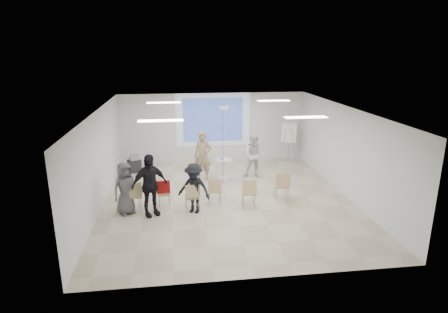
{
  "coord_description": "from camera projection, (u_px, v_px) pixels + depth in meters",
  "views": [
    {
      "loc": [
        -1.6,
        -11.43,
        4.8
      ],
      "look_at": [
        0.0,
        0.8,
        1.25
      ],
      "focal_mm": 30.0,
      "sensor_mm": 36.0,
      "label": 1
    }
  ],
  "objects": [
    {
      "name": "chair_far_left",
      "position": [
        134.0,
        194.0,
        11.34
      ],
      "size": [
        0.55,
        0.58,
        0.95
      ],
      "rotation": [
        0.0,
        0.0,
        0.26
      ],
      "color": "tan",
      "rests_on": "floor"
    },
    {
      "name": "chair_center",
      "position": [
        215.0,
        189.0,
        11.86
      ],
      "size": [
        0.43,
        0.46,
        0.9
      ],
      "rotation": [
        0.0,
        0.0,
        -0.03
      ],
      "color": "tan",
      "rests_on": "floor"
    },
    {
      "name": "chair_left_mid",
      "position": [
        164.0,
        192.0,
        11.71
      ],
      "size": [
        0.4,
        0.43,
        0.81
      ],
      "rotation": [
        0.0,
        0.0,
        0.06
      ],
      "color": "tan",
      "rests_on": "floor"
    },
    {
      "name": "controller_right",
      "position": [
        249.0,
        144.0,
        14.44
      ],
      "size": [
        0.06,
        0.12,
        0.04
      ],
      "primitive_type": "cube",
      "rotation": [
        0.0,
        0.0,
        -0.22
      ],
      "color": "white",
      "rests_on": "player_right"
    },
    {
      "name": "fluor_panel_ne",
      "position": [
        274.0,
        101.0,
        13.75
      ],
      "size": [
        1.2,
        0.3,
        0.02
      ],
      "primitive_type": "cube",
      "color": "white",
      "rests_on": "ceiling"
    },
    {
      "name": "wall_back",
      "position": [
        213.0,
        128.0,
        16.34
      ],
      "size": [
        8.0,
        0.1,
        3.0
      ],
      "primitive_type": "cube",
      "color": "silver",
      "rests_on": "floor"
    },
    {
      "name": "red_jacket",
      "position": [
        163.0,
        187.0,
        11.5
      ],
      "size": [
        0.41,
        0.12,
        0.39
      ],
      "primitive_type": "cube",
      "rotation": [
        0.0,
        0.0,
        0.06
      ],
      "color": "maroon",
      "rests_on": "chair_left_mid"
    },
    {
      "name": "wall_left",
      "position": [
        97.0,
        161.0,
        11.5
      ],
      "size": [
        0.1,
        9.0,
        3.0
      ],
      "primitive_type": "cube",
      "color": "silver",
      "rests_on": "floor"
    },
    {
      "name": "pedestal_table",
      "position": [
        224.0,
        168.0,
        14.3
      ],
      "size": [
        0.69,
        0.69,
        0.79
      ],
      "rotation": [
        0.0,
        0.0,
        -0.09
      ],
      "color": "white",
      "rests_on": "floor"
    },
    {
      "name": "ceiling",
      "position": [
        227.0,
        108.0,
        11.57
      ],
      "size": [
        8.0,
        9.0,
        0.1
      ],
      "primitive_type": "cube",
      "color": "white",
      "rests_on": "wall_back"
    },
    {
      "name": "projection_image",
      "position": [
        213.0,
        120.0,
        16.17
      ],
      "size": [
        2.6,
        0.01,
        1.9
      ],
      "primitive_type": "cube",
      "color": "#324FAA",
      "rests_on": "wall_back"
    },
    {
      "name": "laptop",
      "position": [
        192.0,
        196.0,
        11.45
      ],
      "size": [
        0.35,
        0.27,
        0.03
      ],
      "primitive_type": "imported",
      "rotation": [
        0.0,
        0.0,
        3.23
      ],
      "color": "black",
      "rests_on": "chair_left_inner"
    },
    {
      "name": "av_cart",
      "position": [
        134.0,
        164.0,
        15.09
      ],
      "size": [
        0.59,
        0.55,
        0.72
      ],
      "rotation": [
        0.0,
        0.0,
        0.42
      ],
      "color": "black",
      "rests_on": "floor"
    },
    {
      "name": "audience_left",
      "position": [
        149.0,
        181.0,
        10.94
      ],
      "size": [
        1.47,
        1.25,
        2.17
      ],
      "primitive_type": "imported",
      "rotation": [
        0.0,
        0.0,
        0.47
      ],
      "color": "black",
      "rests_on": "floor"
    },
    {
      "name": "chair_left_inner",
      "position": [
        192.0,
        195.0,
        11.34
      ],
      "size": [
        0.46,
        0.49,
        0.9
      ],
      "rotation": [
        0.0,
        0.0,
        0.09
      ],
      "color": "tan",
      "rests_on": "floor"
    },
    {
      "name": "fluor_panel_se",
      "position": [
        306.0,
        117.0,
        10.42
      ],
      "size": [
        1.2,
        0.3,
        0.02
      ],
      "primitive_type": "cube",
      "color": "white",
      "rests_on": "ceiling"
    },
    {
      "name": "fluor_panel_sw",
      "position": [
        161.0,
        121.0,
        9.92
      ],
      "size": [
        1.2,
        0.3,
        0.02
      ],
      "primitive_type": "cube",
      "color": "white",
      "rests_on": "ceiling"
    },
    {
      "name": "controller_left",
      "position": [
        207.0,
        143.0,
        14.21
      ],
      "size": [
        0.07,
        0.12,
        0.04
      ],
      "primitive_type": "cube",
      "rotation": [
        0.0,
        0.0,
        -0.28
      ],
      "color": "white",
      "rests_on": "player_left"
    },
    {
      "name": "player_right",
      "position": [
        255.0,
        153.0,
        14.32
      ],
      "size": [
        1.06,
        0.92,
        1.91
      ],
      "primitive_type": "imported",
      "rotation": [
        0.0,
        0.0,
        -0.22
      ],
      "color": "white",
      "rests_on": "floor"
    },
    {
      "name": "floor",
      "position": [
        227.0,
        201.0,
        12.43
      ],
      "size": [
        8.0,
        9.0,
        0.1
      ],
      "primitive_type": "cube",
      "color": "beige",
      "rests_on": "ground"
    },
    {
      "name": "wall_right",
      "position": [
        347.0,
        152.0,
        12.51
      ],
      "size": [
        0.1,
        9.0,
        3.0
      ],
      "primitive_type": "cube",
      "color": "silver",
      "rests_on": "floor"
    },
    {
      "name": "projection_halo",
      "position": [
        213.0,
        120.0,
        16.18
      ],
      "size": [
        3.2,
        0.01,
        2.3
      ],
      "primitive_type": "cube",
      "color": "silver",
      "rests_on": "wall_back"
    },
    {
      "name": "player_left",
      "position": [
        203.0,
        153.0,
        14.04
      ],
      "size": [
        0.88,
        0.71,
        2.09
      ],
      "primitive_type": "imported",
      "rotation": [
        0.0,
        0.0,
        -0.28
      ],
      "color": "#A08562",
      "rests_on": "floor"
    },
    {
      "name": "audience_mid",
      "position": [
        194.0,
        185.0,
        11.2
      ],
      "size": [
        1.3,
        1.05,
        1.76
      ],
      "primitive_type": "imported",
      "rotation": [
        0.0,
        0.0,
        -0.45
      ],
      "color": "black",
      "rests_on": "floor"
    },
    {
      "name": "chair_right_inner",
      "position": [
        249.0,
        191.0,
        11.6
      ],
      "size": [
        0.49,
        0.52,
        0.96
      ],
      "rotation": [
        0.0,
        0.0,
        -0.1
      ],
      "color": "tan",
      "rests_on": "floor"
    },
    {
      "name": "flipchart_easel",
      "position": [
        289.0,
        133.0,
        16.21
      ],
      "size": [
        0.7,
        0.57,
        1.77
      ],
      "rotation": [
        0.0,
        0.0,
        -0.43
      ],
      "color": "#93969B",
      "rests_on": "floor"
    },
    {
      "name": "fluor_panel_nw",
      "position": [
        164.0,
        103.0,
        13.25
      ],
      "size": [
        1.2,
        0.3,
        0.02
      ],
      "primitive_type": "cube",
      "color": "white",
      "rests_on": "ceiling"
    },
    {
      "name": "chair_right_far",
      "position": [
        282.0,
        184.0,
        12.13
      ],
      "size": [
        0.51,
        0.54,
        1.0
      ],
      "rotation": [
        0.0,
        0.0,
        -0.08
      ],
      "color": "tan",
      "rests_on": "floor"
    },
    {
      "name": "audience_outer",
      "position": [
        125.0,
        185.0,
        11.12
      ],
      "size": [
        1.05,
        0.97,
        1.79
      ],
      "primitive_type": "imported",
      "rotation": [
        0.0,
        0.0,
        0.6
      ],
      "color": "#59595E",
      "rests_on": "floor"
    },
    {
      "name": "ceiling_projector",
      "position": [
        224.0,
        112.0,
        13.11
      ],
      "size": [
        0.3,
        0.25,
        3.0
      ],
      "color": "white",
      "rests_on": "ceiling"
    }
  ]
}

